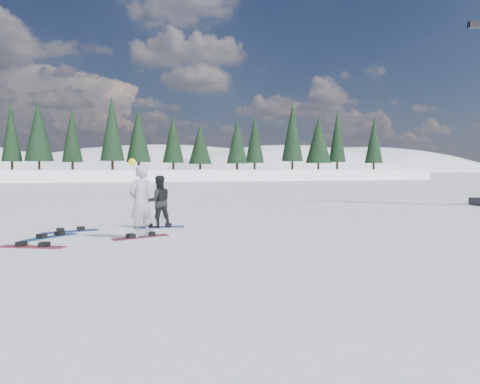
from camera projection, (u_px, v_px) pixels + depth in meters
name	position (u px, v px, depth m)	size (l,w,h in m)	color
ground	(160.00, 231.00, 13.29)	(420.00, 420.00, 0.00)	white
alpine_backdrop	(91.00, 206.00, 193.70)	(412.50, 227.00, 53.20)	white
snowboarder_woman	(140.00, 201.00, 11.99)	(0.82, 0.79, 2.04)	gray
snowboarder_man	(159.00, 202.00, 14.03)	(0.77, 0.60, 1.58)	black
snowboard_woman	(141.00, 237.00, 12.04)	(1.50, 0.28, 0.03)	maroon
snowboard_man	(159.00, 227.00, 14.07)	(1.50, 0.28, 0.03)	navy
snowboard_loose_c	(71.00, 231.00, 13.13)	(1.50, 0.28, 0.03)	navy
snowboard_loose_a	(51.00, 237.00, 12.09)	(1.50, 0.28, 0.03)	#184D87
snowboard_loose_b	(33.00, 247.00, 10.57)	(1.50, 0.28, 0.03)	#9F2238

